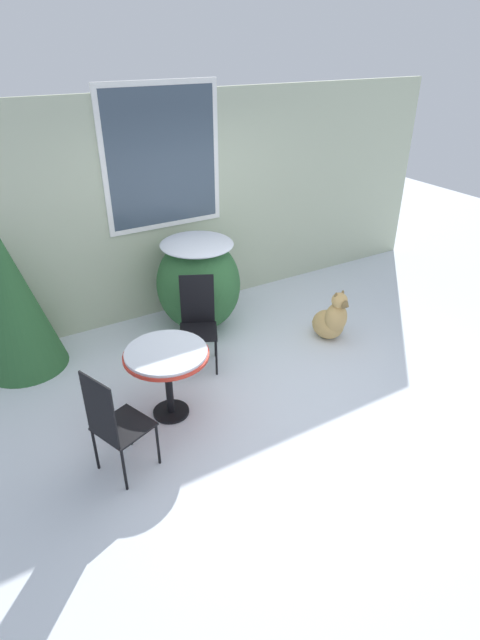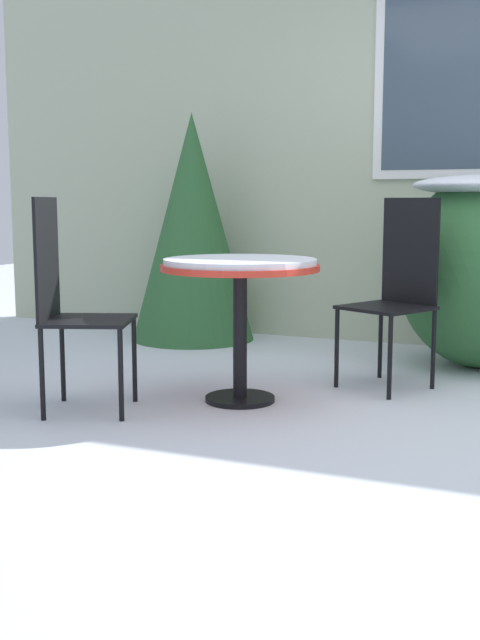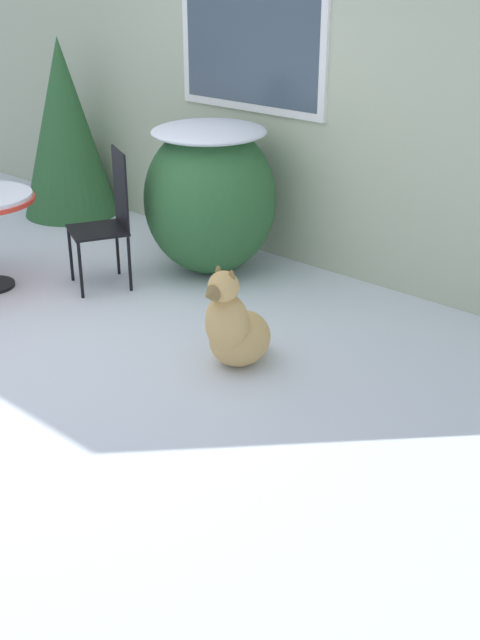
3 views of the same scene
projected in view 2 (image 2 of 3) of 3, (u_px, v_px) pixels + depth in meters
The scene contains 5 objects.
ground_plane at pixel (437, 434), 3.47m from camera, with size 16.00×16.00×0.00m, color silver.
evergreen_bush at pixel (192, 228), 5.77m from camera, with size 0.88×0.88×1.62m.
patio_table at pixel (240, 280), 3.96m from camera, with size 0.79×0.79×0.72m.
patio_chair_near_table at pixel (397, 288), 4.31m from camera, with size 0.54×0.54×1.02m.
patio_chair_far_side at pixel (70, 299), 3.79m from camera, with size 0.52×0.52×1.02m.
Camera 2 is at (0.54, -3.42, 1.00)m, focal length 45.00 mm.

